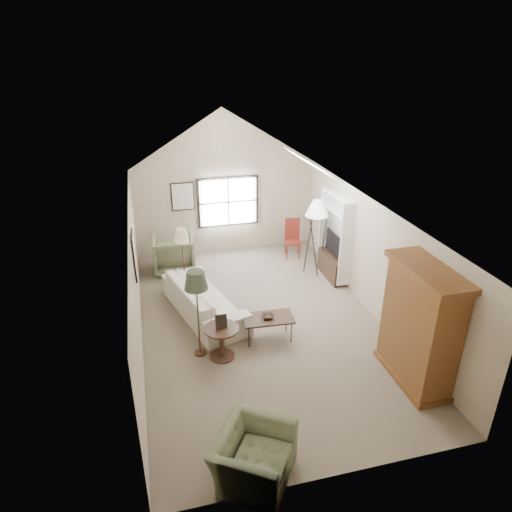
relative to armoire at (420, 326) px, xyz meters
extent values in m
cube|color=#746753|center=(-2.18, 2.40, -1.10)|extent=(5.00, 8.00, 0.01)
cube|color=#BAAC8D|center=(-2.18, 6.40, 0.15)|extent=(5.00, 0.01, 2.50)
cube|color=#BAAC8D|center=(-2.18, -1.60, 0.15)|extent=(5.00, 0.01, 2.50)
cube|color=#BAAC8D|center=(-4.68, 2.40, 0.15)|extent=(0.01, 8.00, 2.50)
cube|color=#BAAC8D|center=(0.32, 2.40, 0.15)|extent=(0.01, 8.00, 2.50)
cube|color=black|center=(-2.08, 6.36, 0.35)|extent=(1.72, 0.08, 1.42)
cube|color=black|center=(-4.65, 2.70, 0.65)|extent=(0.68, 0.04, 0.88)
cube|color=black|center=(-3.33, 6.37, 0.60)|extent=(0.62, 0.04, 0.78)
cube|color=brown|center=(0.00, 0.00, 0.00)|extent=(0.60, 1.50, 2.20)
cube|color=white|center=(0.16, 4.00, 0.05)|extent=(0.32, 1.30, 2.10)
cube|color=#382316|center=(0.14, 4.00, -0.80)|extent=(0.34, 1.18, 0.60)
cube|color=black|center=(0.14, 4.00, -0.18)|extent=(0.05, 0.90, 0.55)
imported|color=beige|center=(-3.30, 3.02, -0.72)|extent=(1.69, 2.80, 0.77)
imported|color=#626D4C|center=(-3.25, -1.30, -0.74)|extent=(1.42, 1.45, 0.72)
imported|color=#666C4B|center=(-3.75, 5.39, -0.61)|extent=(1.10, 1.12, 0.97)
cube|color=#331C15|center=(-2.19, 1.77, -0.85)|extent=(1.03, 0.62, 0.51)
imported|color=#3C2518|center=(-2.19, 1.77, -0.56)|extent=(0.25, 0.25, 0.06)
cylinder|color=#362216|center=(-3.20, 1.42, -0.77)|extent=(0.81, 0.81, 0.66)
cube|color=maroon|center=(-0.45, 5.44, -0.56)|extent=(0.49, 0.49, 1.08)
camera|label=1|loc=(-4.33, -5.65, 4.38)|focal=32.00mm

